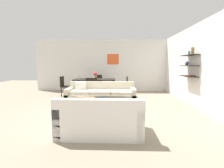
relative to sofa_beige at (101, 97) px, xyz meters
The scene contains 17 objects.
ground_plane 0.45m from the sofa_beige, 74.15° to the right, with size 18.00×18.00×0.00m, color gray.
back_wall_unit 3.39m from the sofa_beige, 82.96° to the left, with size 8.40×0.09×2.70m.
right_wall_shelf_unit 3.31m from the sofa_beige, ahead, with size 0.34×8.20×2.70m.
sofa_beige is the anchor object (origin of this frame).
loveseat_white 2.35m from the sofa_beige, 84.46° to the right, with size 1.64×0.90×0.78m.
coffee_table 1.14m from the sofa_beige, 76.35° to the right, with size 1.10×1.05×0.38m.
decorative_bowl 1.06m from the sofa_beige, 80.11° to the right, with size 0.31×0.31×0.07m.
candle_jar 1.22m from the sofa_beige, 64.21° to the right, with size 0.08×0.08×0.09m, color silver.
dining_table 1.87m from the sofa_beige, 104.43° to the left, with size 1.82×0.96×0.75m.
dining_chair_head 2.70m from the sofa_beige, 99.73° to the left, with size 0.44×0.44×0.88m.
dining_chair_left_near 2.37m from the sofa_beige, 138.77° to the left, with size 0.44×0.44×0.88m.
dining_chair_foot 1.02m from the sofa_beige, 117.29° to the left, with size 0.44×0.44×0.88m.
dining_chair_right_near 1.79m from the sofa_beige, 60.97° to the left, with size 0.44×0.44×0.88m.
wine_glass_foot 1.54m from the sofa_beige, 108.64° to the left, with size 0.08×0.08×0.18m.
wine_glass_head 2.31m from the sofa_beige, 101.75° to the left, with size 0.08×0.08×0.16m.
wine_glass_left_near 2.08m from the sofa_beige, 124.45° to the left, with size 0.07×0.07×0.17m.
centerpiece_vase 1.87m from the sofa_beige, 103.96° to the left, with size 0.16×0.16×0.31m.
Camera 1 is at (0.48, -5.13, 1.38)m, focal length 26.04 mm.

